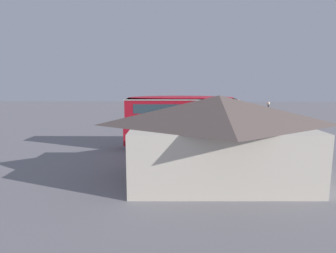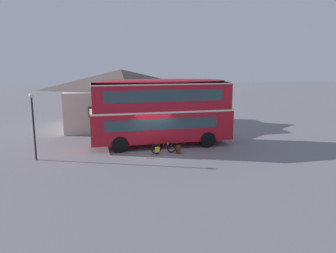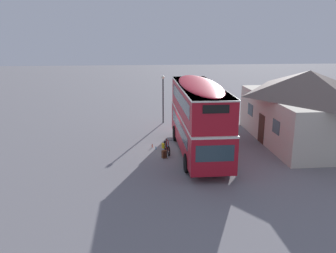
{
  "view_description": "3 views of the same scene",
  "coord_description": "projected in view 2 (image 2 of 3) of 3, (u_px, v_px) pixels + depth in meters",
  "views": [
    {
      "loc": [
        1.42,
        26.41,
        6.02
      ],
      "look_at": [
        1.96,
        0.8,
        1.97
      ],
      "focal_mm": 30.46,
      "sensor_mm": 36.0,
      "label": 1
    },
    {
      "loc": [
        -3.86,
        -22.06,
        6.18
      ],
      "look_at": [
        0.92,
        -0.56,
        1.74
      ],
      "focal_mm": 36.13,
      "sensor_mm": 36.0,
      "label": 2
    },
    {
      "loc": [
        23.06,
        -2.65,
        8.02
      ],
      "look_at": [
        -0.52,
        -0.74,
        1.54
      ],
      "focal_mm": 38.21,
      "sensor_mm": 36.0,
      "label": 3
    }
  ],
  "objects": [
    {
      "name": "ground_plane",
      "position": [
        153.0,
        150.0,
        23.15
      ],
      "size": [
        120.0,
        120.0,
        0.0
      ],
      "primitive_type": "plane",
      "color": "slate"
    },
    {
      "name": "double_decker_bus",
      "position": [
        162.0,
        109.0,
        23.91
      ],
      "size": [
        9.99,
        2.73,
        4.79
      ],
      "color": "black",
      "rests_on": "ground"
    },
    {
      "name": "touring_bicycle",
      "position": [
        163.0,
        148.0,
        22.3
      ],
      "size": [
        1.77,
        0.61,
        1.04
      ],
      "color": "black",
      "rests_on": "ground"
    },
    {
      "name": "backpack_on_ground",
      "position": [
        178.0,
        149.0,
        22.31
      ],
      "size": [
        0.33,
        0.35,
        0.55
      ],
      "color": "#592D19",
      "rests_on": "ground"
    },
    {
      "name": "water_bottle_blue_sports",
      "position": [
        154.0,
        155.0,
        21.55
      ],
      "size": [
        0.06,
        0.06,
        0.23
      ],
      "color": "#338CBF",
      "rests_on": "ground"
    },
    {
      "name": "water_bottle_red_squeeze",
      "position": [
        148.0,
        157.0,
        21.22
      ],
      "size": [
        0.07,
        0.07,
        0.26
      ],
      "color": "#D84C33",
      "rests_on": "ground"
    },
    {
      "name": "pub_building",
      "position": [
        122.0,
        97.0,
        31.32
      ],
      "size": [
        10.82,
        7.18,
        5.21
      ],
      "color": "beige",
      "rests_on": "ground"
    },
    {
      "name": "street_lamp",
      "position": [
        33.0,
        119.0,
        20.46
      ],
      "size": [
        0.28,
        0.28,
        4.14
      ],
      "color": "black",
      "rests_on": "ground"
    }
  ]
}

